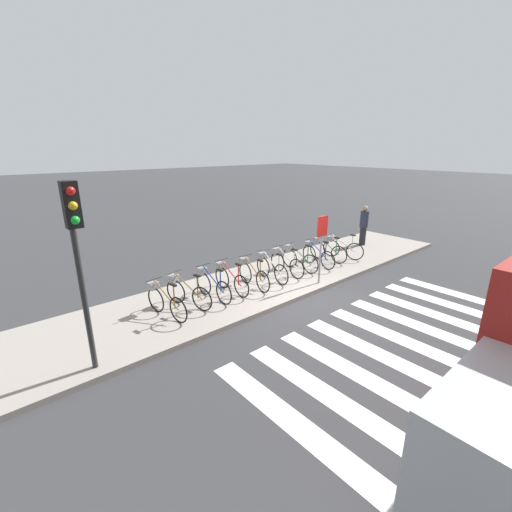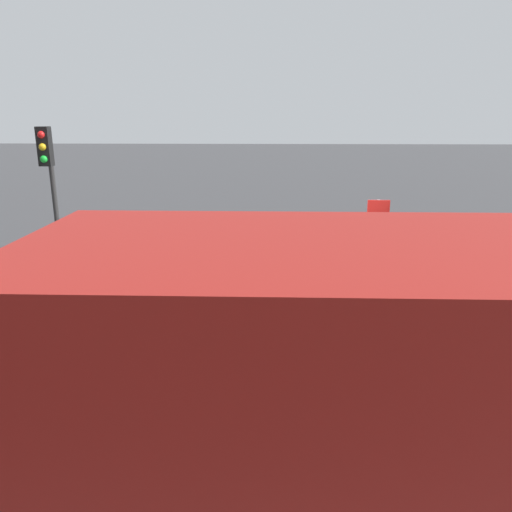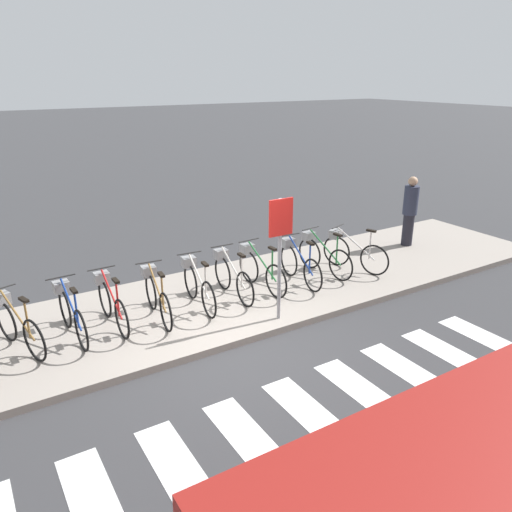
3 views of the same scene
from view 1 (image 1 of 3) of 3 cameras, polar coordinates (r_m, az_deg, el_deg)
name	(u,v)px [view 1 (image 1 of 3)]	position (r m, az deg, el deg)	size (l,w,h in m)	color
ground_plane	(304,298)	(9.90, 8.03, -7.00)	(120.00, 120.00, 0.00)	#38383A
sidewalk	(267,281)	(10.87, 1.90, -4.17)	(16.42, 3.11, 0.12)	#9E9389
parked_bicycle_0	(164,300)	(8.71, -15.08, -7.08)	(0.46, 1.53, 0.95)	black
parked_bicycle_1	(186,291)	(9.11, -11.66, -5.71)	(0.61, 1.49, 0.95)	black
parked_bicycle_2	(211,284)	(9.45, -7.47, -4.59)	(0.46, 1.55, 0.95)	black
parked_bicycle_3	(229,278)	(9.83, -4.47, -3.61)	(0.46, 1.55, 0.95)	black
parked_bicycle_4	(252,273)	(10.15, -0.69, -2.85)	(0.46, 1.54, 0.95)	black
parked_bicycle_5	(270,267)	(10.68, 2.36, -1.80)	(0.46, 1.55, 0.95)	black
parked_bicycle_6	(285,262)	(11.19, 4.84, -0.93)	(0.46, 1.55, 0.95)	black
parked_bicycle_7	(298,258)	(11.63, 6.95, -0.27)	(0.46, 1.55, 0.95)	black
parked_bicycle_8	(316,254)	(12.15, 10.03, 0.38)	(0.46, 1.55, 0.95)	black
parked_bicycle_9	(326,249)	(12.76, 11.57, 1.12)	(0.46, 1.54, 0.95)	black
parked_bicycle_10	(341,247)	(13.18, 13.92, 1.49)	(0.63, 1.48, 0.95)	black
pedestrian	(364,224)	(15.16, 17.52, 5.03)	(0.34, 0.34, 1.67)	#23232D
traffic_light	(76,241)	(6.40, -27.79, 2.29)	(0.24, 0.40, 3.49)	#2D2D2D
sign_post	(322,238)	(10.28, 10.86, 2.93)	(0.44, 0.07, 2.08)	#99999E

